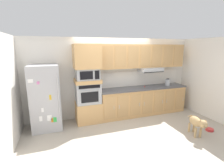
{
  "coord_description": "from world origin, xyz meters",
  "views": [
    {
      "loc": [
        -1.77,
        -3.93,
        2.19
      ],
      "look_at": [
        -0.26,
        0.46,
        1.17
      ],
      "focal_mm": 26.42,
      "sensor_mm": 36.0,
      "label": 1
    }
  ],
  "objects": [
    {
      "name": "appliance_upper_cabinet",
      "position": [
        -0.92,
        0.75,
        1.96
      ],
      "size": [
        0.74,
        0.62,
        0.68
      ],
      "primitive_type": "cube",
      "color": "tan",
      "rests_on": "microwave"
    },
    {
      "name": "countertop_slab",
      "position": [
        0.93,
        0.75,
        0.9
      ],
      "size": [
        3.01,
        0.64,
        0.04
      ],
      "primitive_type": "cube",
      "color": "#4C4C51",
      "rests_on": "lower_cabinet_run"
    },
    {
      "name": "upper_cabinet_with_hood",
      "position": [
        0.95,
        0.87,
        1.9
      ],
      "size": [
        2.97,
        0.48,
        0.88
      ],
      "color": "tan",
      "rests_on": "backsplash_panel"
    },
    {
      "name": "oven_base_cabinet",
      "position": [
        -0.92,
        0.75,
        0.3
      ],
      "size": [
        0.74,
        0.62,
        0.6
      ],
      "primitive_type": "cube",
      "color": "tan",
      "rests_on": "ground"
    },
    {
      "name": "dog",
      "position": [
        1.49,
        -1.01,
        0.37
      ],
      "size": [
        0.34,
        0.77,
        0.55
      ],
      "rotation": [
        0.0,
        0.0,
        -1.83
      ],
      "color": "tan",
      "rests_on": "ground"
    },
    {
      "name": "back_kitchen_wall",
      "position": [
        0.0,
        1.11,
        1.25
      ],
      "size": [
        6.2,
        0.12,
        2.5
      ],
      "primitive_type": "cube",
      "color": "silver",
      "rests_on": "ground"
    },
    {
      "name": "backsplash_panel",
      "position": [
        0.93,
        1.04,
        1.17
      ],
      "size": [
        3.01,
        0.02,
        0.5
      ],
      "primitive_type": "cube",
      "color": "white",
      "rests_on": "countertop_slab"
    },
    {
      "name": "side_panel_left",
      "position": [
        -2.8,
        0.0,
        1.25
      ],
      "size": [
        0.12,
        7.1,
        2.5
      ],
      "primitive_type": "cube",
      "color": "silver",
      "rests_on": "ground"
    },
    {
      "name": "refrigerator",
      "position": [
        -2.08,
        0.68,
        0.88
      ],
      "size": [
        0.76,
        0.73,
        1.76
      ],
      "color": "#ADADB2",
      "rests_on": "ground"
    },
    {
      "name": "appliance_mid_shelf",
      "position": [
        -0.92,
        0.75,
        1.25
      ],
      "size": [
        0.74,
        0.62,
        0.1
      ],
      "primitive_type": "cube",
      "color": "tan",
      "rests_on": "built_in_oven"
    },
    {
      "name": "dog_food_bowl",
      "position": [
        2.06,
        -0.92,
        0.03
      ],
      "size": [
        0.2,
        0.2,
        0.06
      ],
      "color": "red",
      "rests_on": "ground"
    },
    {
      "name": "side_panel_right",
      "position": [
        2.8,
        0.0,
        1.25
      ],
      "size": [
        0.12,
        7.1,
        2.5
      ],
      "primitive_type": "cube",
      "color": "white",
      "rests_on": "ground"
    },
    {
      "name": "lower_cabinet_run",
      "position": [
        0.93,
        0.75,
        0.44
      ],
      "size": [
        2.97,
        0.63,
        0.88
      ],
      "color": "tan",
      "rests_on": "ground"
    },
    {
      "name": "ground_plane",
      "position": [
        0.0,
        0.0,
        0.0
      ],
      "size": [
        9.6,
        9.6,
        0.0
      ],
      "primitive_type": "plane",
      "color": "#B2A899"
    },
    {
      "name": "built_in_oven",
      "position": [
        -0.92,
        0.75,
        0.9
      ],
      "size": [
        0.7,
        0.62,
        0.6
      ],
      "color": "#A8AAAF",
      "rests_on": "oven_base_cabinet"
    },
    {
      "name": "microwave",
      "position": [
        -0.92,
        0.75,
        1.46
      ],
      "size": [
        0.64,
        0.54,
        0.32
      ],
      "color": "#A8AAAF",
      "rests_on": "appliance_mid_shelf"
    },
    {
      "name": "electric_kettle",
      "position": [
        1.85,
        0.7,
        1.03
      ],
      "size": [
        0.17,
        0.17,
        0.24
      ],
      "color": "#A8AAAF",
      "rests_on": "countertop_slab"
    },
    {
      "name": "screwdriver",
      "position": [
        1.0,
        0.76,
        0.93
      ],
      "size": [
        0.16,
        0.15,
        0.03
      ],
      "color": "red",
      "rests_on": "countertop_slab"
    }
  ]
}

